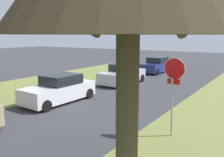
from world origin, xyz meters
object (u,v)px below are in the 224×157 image
Objects in this scene: stop_sign_far at (174,80)px; parked_sedan_silver at (123,75)px; parked_sedan_navy at (157,65)px; parked_sedan_white at (59,90)px.

parked_sedan_silver is (-6.98, 7.92, -1.47)m from stop_sign_far.
parked_sedan_silver is at bearing -88.56° from parked_sedan_navy.
stop_sign_far reaches higher than parked_sedan_navy.
parked_sedan_navy is at bearing 115.50° from stop_sign_far.
parked_sedan_navy is (-7.15, 14.99, -1.47)m from stop_sign_far.
parked_sedan_silver is (0.21, 6.70, 0.00)m from parked_sedan_white.
parked_sedan_navy is at bearing 89.89° from parked_sedan_white.
parked_sedan_white is at bearing -90.11° from parked_sedan_navy.
parked_sedan_silver is at bearing 131.35° from stop_sign_far.
stop_sign_far reaches higher than parked_sedan_silver.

